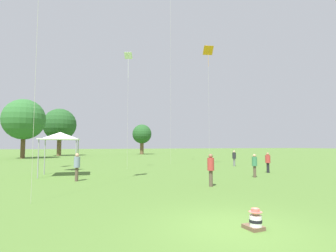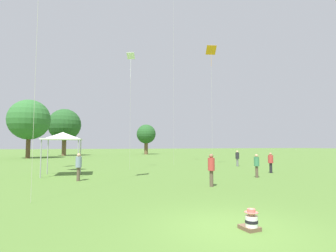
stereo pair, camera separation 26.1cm
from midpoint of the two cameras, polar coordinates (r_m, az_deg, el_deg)
ground_plane at (r=7.61m, az=14.48°, el=-20.84°), size 300.00×300.00×0.00m
seated_toddler at (r=7.55m, az=18.59°, el=-19.06°), size 0.45×0.53×0.56m
person_standing_0 at (r=14.28m, az=9.93°, el=-8.80°), size 0.38×0.38×1.73m
person_standing_1 at (r=17.14m, az=-18.47°, el=-7.94°), size 0.47×0.47×1.69m
person_standing_2 at (r=22.43m, az=21.75°, el=-7.09°), size 0.50×0.50×1.59m
person_standing_3 at (r=28.27m, az=15.11°, el=-6.55°), size 0.53×0.53×1.61m
person_standing_4 at (r=18.95m, az=19.10°, el=-7.75°), size 0.35×0.35×1.58m
canopy_tent at (r=20.55m, az=-21.59°, el=-2.11°), size 2.74×2.74×3.13m
kite_0 at (r=25.15m, az=-7.82°, el=13.56°), size 0.85×0.76×10.69m
kite_2 at (r=30.14m, az=9.63°, el=15.27°), size 1.20×0.95×13.00m
distant_tree_0 at (r=62.46m, az=-4.66°, el=-1.82°), size 4.52×4.52×7.08m
distant_tree_1 at (r=49.36m, az=-27.85°, el=1.21°), size 6.69×6.69×9.78m
distant_tree_2 at (r=58.37m, az=-21.47°, el=0.22°), size 6.57×6.57×9.69m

